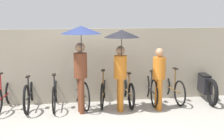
{
  "coord_description": "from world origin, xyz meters",
  "views": [
    {
      "loc": [
        -0.84,
        -6.45,
        2.45
      ],
      "look_at": [
        0.48,
        1.21,
        1.0
      ],
      "focal_mm": 50.0,
      "sensor_mm": 36.0,
      "label": 1
    }
  ],
  "objects_px": {
    "parked_bicycle_7": "(172,88)",
    "parked_bicycle_2": "(55,94)",
    "parked_bicycle_5": "(127,90)",
    "pedestrian_trailing": "(159,74)",
    "pedestrian_leading": "(81,47)",
    "parked_bicycle_1": "(30,93)",
    "parked_bicycle_6": "(150,88)",
    "motorcycle": "(204,85)",
    "parked_bicycle_4": "(104,91)",
    "parked_bicycle_0": "(4,96)",
    "pedestrian_center": "(121,51)",
    "parked_bicycle_3": "(80,91)"
  },
  "relations": [
    {
      "from": "parked_bicycle_7",
      "to": "parked_bicycle_2",
      "type": "bearing_deg",
      "value": 88.71
    },
    {
      "from": "parked_bicycle_5",
      "to": "pedestrian_trailing",
      "type": "bearing_deg",
      "value": -134.11
    },
    {
      "from": "parked_bicycle_2",
      "to": "pedestrian_leading",
      "type": "distance_m",
      "value": 1.55
    },
    {
      "from": "parked_bicycle_1",
      "to": "pedestrian_trailing",
      "type": "bearing_deg",
      "value": -98.03
    },
    {
      "from": "parked_bicycle_6",
      "to": "motorcycle",
      "type": "xyz_separation_m",
      "value": [
        1.6,
        0.03,
        0.02
      ]
    },
    {
      "from": "parked_bicycle_1",
      "to": "pedestrian_trailing",
      "type": "relative_size",
      "value": 1.15
    },
    {
      "from": "parked_bicycle_1",
      "to": "pedestrian_trailing",
      "type": "distance_m",
      "value": 3.34
    },
    {
      "from": "parked_bicycle_1",
      "to": "parked_bicycle_4",
      "type": "distance_m",
      "value": 1.92
    },
    {
      "from": "pedestrian_leading",
      "to": "motorcycle",
      "type": "distance_m",
      "value": 3.81
    },
    {
      "from": "motorcycle",
      "to": "pedestrian_leading",
      "type": "bearing_deg",
      "value": 109.65
    },
    {
      "from": "parked_bicycle_0",
      "to": "parked_bicycle_6",
      "type": "xyz_separation_m",
      "value": [
        3.85,
        0.02,
        0.03
      ]
    },
    {
      "from": "parked_bicycle_7",
      "to": "pedestrian_center",
      "type": "height_order",
      "value": "pedestrian_center"
    },
    {
      "from": "parked_bicycle_1",
      "to": "parked_bicycle_2",
      "type": "distance_m",
      "value": 0.65
    },
    {
      "from": "parked_bicycle_6",
      "to": "parked_bicycle_7",
      "type": "xyz_separation_m",
      "value": [
        0.64,
        0.02,
        -0.02
      ]
    },
    {
      "from": "parked_bicycle_7",
      "to": "pedestrian_trailing",
      "type": "distance_m",
      "value": 1.09
    },
    {
      "from": "parked_bicycle_5",
      "to": "parked_bicycle_6",
      "type": "bearing_deg",
      "value": -87.12
    },
    {
      "from": "pedestrian_leading",
      "to": "pedestrian_trailing",
      "type": "bearing_deg",
      "value": 172.38
    },
    {
      "from": "parked_bicycle_3",
      "to": "parked_bicycle_7",
      "type": "relative_size",
      "value": 0.99
    },
    {
      "from": "parked_bicycle_6",
      "to": "pedestrian_trailing",
      "type": "distance_m",
      "value": 0.86
    },
    {
      "from": "parked_bicycle_7",
      "to": "motorcycle",
      "type": "height_order",
      "value": "parked_bicycle_7"
    },
    {
      "from": "parked_bicycle_4",
      "to": "parked_bicycle_5",
      "type": "relative_size",
      "value": 0.93
    },
    {
      "from": "parked_bicycle_2",
      "to": "motorcycle",
      "type": "bearing_deg",
      "value": -84.79
    },
    {
      "from": "parked_bicycle_2",
      "to": "pedestrian_center",
      "type": "xyz_separation_m",
      "value": [
        1.6,
        -0.63,
        1.16
      ]
    },
    {
      "from": "parked_bicycle_3",
      "to": "pedestrian_leading",
      "type": "distance_m",
      "value": 1.41
    },
    {
      "from": "parked_bicycle_3",
      "to": "pedestrian_center",
      "type": "distance_m",
      "value": 1.63
    },
    {
      "from": "parked_bicycle_6",
      "to": "parked_bicycle_1",
      "type": "bearing_deg",
      "value": 93.82
    },
    {
      "from": "parked_bicycle_6",
      "to": "parked_bicycle_0",
      "type": "bearing_deg",
      "value": 94.31
    },
    {
      "from": "parked_bicycle_3",
      "to": "parked_bicycle_6",
      "type": "relative_size",
      "value": 0.98
    },
    {
      "from": "parked_bicycle_3",
      "to": "pedestrian_leading",
      "type": "relative_size",
      "value": 0.79
    },
    {
      "from": "pedestrian_trailing",
      "to": "parked_bicycle_0",
      "type": "bearing_deg",
      "value": -10.66
    },
    {
      "from": "parked_bicycle_2",
      "to": "parked_bicycle_4",
      "type": "height_order",
      "value": "parked_bicycle_2"
    },
    {
      "from": "parked_bicycle_0",
      "to": "parked_bicycle_1",
      "type": "bearing_deg",
      "value": -77.07
    },
    {
      "from": "parked_bicycle_4",
      "to": "pedestrian_trailing",
      "type": "distance_m",
      "value": 1.58
    },
    {
      "from": "parked_bicycle_5",
      "to": "motorcycle",
      "type": "distance_m",
      "value": 2.24
    },
    {
      "from": "parked_bicycle_0",
      "to": "parked_bicycle_4",
      "type": "distance_m",
      "value": 2.57
    },
    {
      "from": "parked_bicycle_4",
      "to": "parked_bicycle_7",
      "type": "height_order",
      "value": "parked_bicycle_7"
    },
    {
      "from": "parked_bicycle_0",
      "to": "pedestrian_trailing",
      "type": "bearing_deg",
      "value": -89.58
    },
    {
      "from": "parked_bicycle_1",
      "to": "parked_bicycle_3",
      "type": "height_order",
      "value": "parked_bicycle_1"
    },
    {
      "from": "parked_bicycle_1",
      "to": "motorcycle",
      "type": "height_order",
      "value": "parked_bicycle_1"
    },
    {
      "from": "parked_bicycle_5",
      "to": "pedestrian_center",
      "type": "height_order",
      "value": "pedestrian_center"
    },
    {
      "from": "parked_bicycle_4",
      "to": "pedestrian_center",
      "type": "xyz_separation_m",
      "value": [
        0.32,
        -0.73,
        1.16
      ]
    },
    {
      "from": "parked_bicycle_5",
      "to": "parked_bicycle_7",
      "type": "xyz_separation_m",
      "value": [
        1.28,
        0.04,
        0.01
      ]
    },
    {
      "from": "parked_bicycle_3",
      "to": "parked_bicycle_4",
      "type": "bearing_deg",
      "value": -96.79
    },
    {
      "from": "parked_bicycle_6",
      "to": "parked_bicycle_7",
      "type": "bearing_deg",
      "value": -84.2
    },
    {
      "from": "parked_bicycle_0",
      "to": "parked_bicycle_2",
      "type": "xyz_separation_m",
      "value": [
        1.28,
        -0.06,
        0.01
      ]
    },
    {
      "from": "parked_bicycle_6",
      "to": "pedestrian_center",
      "type": "distance_m",
      "value": 1.65
    },
    {
      "from": "pedestrian_center",
      "to": "parked_bicycle_5",
      "type": "bearing_deg",
      "value": -114.92
    },
    {
      "from": "motorcycle",
      "to": "parked_bicycle_0",
      "type": "bearing_deg",
      "value": 98.59
    },
    {
      "from": "pedestrian_center",
      "to": "pedestrian_trailing",
      "type": "height_order",
      "value": "pedestrian_center"
    },
    {
      "from": "parked_bicycle_2",
      "to": "parked_bicycle_6",
      "type": "bearing_deg",
      "value": -84.48
    }
  ]
}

